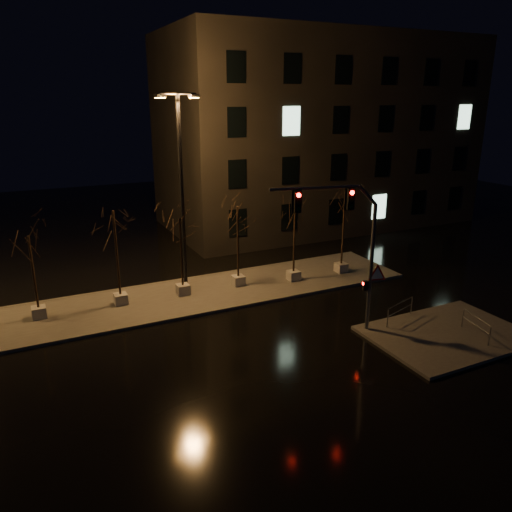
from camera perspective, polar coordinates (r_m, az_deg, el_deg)
ground at (r=22.80m, az=1.04°, el=-9.27°), size 90.00×90.00×0.00m
median at (r=27.78m, az=-4.58°, el=-4.04°), size 22.00×5.00×0.15m
sidewalk_corner at (r=24.47m, az=21.02°, el=-8.38°), size 7.00×5.00×0.15m
building at (r=43.02m, az=7.08°, el=13.81°), size 25.00×12.00×15.00m
tree_0 at (r=25.46m, az=-24.35°, el=0.14°), size 1.80×1.80×4.21m
tree_1 at (r=25.59m, az=-15.83°, el=2.63°), size 1.80×1.80×5.05m
tree_2 at (r=26.35m, az=-8.63°, el=2.29°), size 1.80×1.80×4.31m
tree_3 at (r=27.34m, az=-2.11°, el=3.61°), size 1.80×1.80×4.66m
tree_4 at (r=28.26m, az=4.44°, el=3.65°), size 1.80×1.80×4.41m
tree_5 at (r=29.84m, az=10.07°, el=5.55°), size 1.80×1.80×5.32m
traffic_signal_mast at (r=21.85m, az=10.70°, el=2.04°), size 5.37×1.34×6.71m
streetlight_main at (r=26.45m, az=-8.53°, el=8.41°), size 2.53×1.15×10.40m
guard_rail_a at (r=24.76m, az=16.16°, el=-5.80°), size 2.07×0.69×0.94m
guard_rail_b at (r=24.40m, az=23.85°, el=-7.08°), size 0.48×1.89×0.92m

